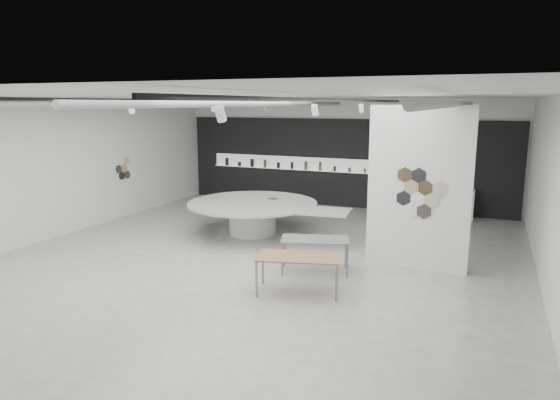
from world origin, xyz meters
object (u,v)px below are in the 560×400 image
at_px(sample_table_wood, 298,259).
at_px(kitchen_counter, 445,202).
at_px(display_island, 255,213).
at_px(partition_column, 419,189).
at_px(sample_table_stone, 315,242).

bearing_deg(sample_table_wood, kitchen_counter, 75.83).
bearing_deg(sample_table_wood, display_island, 126.48).
relative_size(partition_column, sample_table_stone, 2.23).
bearing_deg(sample_table_stone, display_island, 137.73).
height_order(display_island, kitchen_counter, kitchen_counter).
bearing_deg(kitchen_counter, sample_table_wood, -109.95).
bearing_deg(sample_table_stone, sample_table_wood, -85.65).
bearing_deg(sample_table_wood, partition_column, 52.43).
xyz_separation_m(partition_column, display_island, (-4.59, 1.20, -1.20)).
bearing_deg(display_island, sample_table_wood, -59.64).
relative_size(sample_table_wood, sample_table_stone, 1.07).
bearing_deg(partition_column, display_island, 165.31).
xyz_separation_m(partition_column, kitchen_counter, (0.13, 5.52, -1.30)).
bearing_deg(kitchen_counter, partition_column, -97.09).
bearing_deg(sample_table_wood, sample_table_stone, 94.35).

